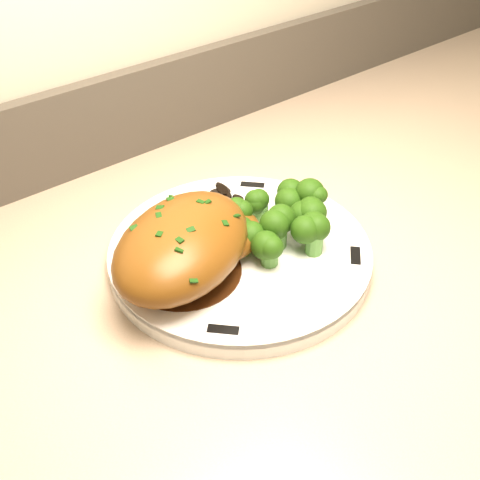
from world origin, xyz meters
TOP-DOWN VIEW (x-y plane):
  - counter at (0.02, 1.67)m, footprint 1.99×0.66m
  - plate at (-0.08, 1.71)m, footprint 0.37×0.37m
  - rim_accent_0 at (0.01, 1.79)m, footprint 0.03×0.03m
  - rim_accent_1 at (-0.16, 1.80)m, footprint 0.03×0.03m
  - rim_accent_2 at (-0.17, 1.62)m, footprint 0.03×0.03m
  - rim_accent_3 at (0.01, 1.62)m, footprint 0.03×0.03m
  - gravy_pool at (-0.15, 1.71)m, footprint 0.12×0.12m
  - chicken_breast at (-0.14, 1.71)m, footprint 0.21×0.18m
  - mushroom_pile at (-0.07, 1.78)m, footprint 0.08×0.06m
  - broccoli_florets at (-0.03, 1.69)m, footprint 0.13×0.11m

SIDE VIEW (x-z plane):
  - counter at x=0.02m, z-range -0.06..0.92m
  - plate at x=-0.08m, z-range 0.86..0.88m
  - rim_accent_0 at x=0.01m, z-range 0.88..0.88m
  - rim_accent_1 at x=-0.16m, z-range 0.88..0.88m
  - rim_accent_2 at x=-0.17m, z-range 0.88..0.88m
  - rim_accent_3 at x=0.01m, z-range 0.88..0.88m
  - gravy_pool at x=-0.15m, z-range 0.88..0.88m
  - mushroom_pile at x=-0.07m, z-range 0.87..0.89m
  - broccoli_florets at x=-0.03m, z-range 0.88..0.92m
  - chicken_breast at x=-0.14m, z-range 0.88..0.94m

